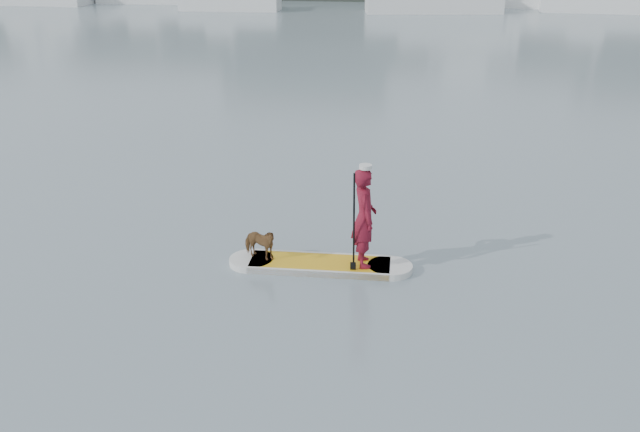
# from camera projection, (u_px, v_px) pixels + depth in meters

# --- Properties ---
(ground) EXTENTS (140.00, 140.00, 0.00)m
(ground) POSITION_uv_depth(u_px,v_px,m) (345.00, 388.00, 9.46)
(ground) COLOR slate
(ground) RESTS_ON ground
(paddleboard) EXTENTS (3.30, 0.90, 0.12)m
(paddleboard) POSITION_uv_depth(u_px,v_px,m) (320.00, 264.00, 12.75)
(paddleboard) COLOR gold
(paddleboard) RESTS_ON ground
(paddler) EXTENTS (0.59, 0.74, 1.78)m
(paddler) POSITION_uv_depth(u_px,v_px,m) (364.00, 218.00, 12.31)
(paddler) COLOR maroon
(paddler) RESTS_ON paddleboard
(white_cap) EXTENTS (0.22, 0.22, 0.07)m
(white_cap) POSITION_uv_depth(u_px,v_px,m) (366.00, 167.00, 11.95)
(white_cap) COLOR silver
(white_cap) RESTS_ON paddler
(dog) EXTENTS (0.78, 0.55, 0.60)m
(dog) POSITION_uv_depth(u_px,v_px,m) (259.00, 243.00, 12.73)
(dog) COLOR #59311E
(dog) RESTS_ON paddleboard
(paddle) EXTENTS (0.10, 0.30, 2.00)m
(paddle) POSITION_uv_depth(u_px,v_px,m) (354.00, 234.00, 12.17)
(paddle) COLOR black
(paddle) RESTS_ON ground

